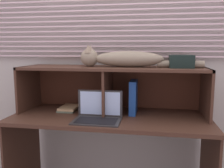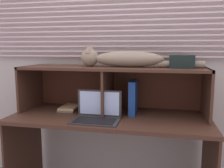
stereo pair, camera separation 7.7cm
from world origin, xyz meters
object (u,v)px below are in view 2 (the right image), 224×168
Objects in this scene: laptop at (97,114)px; cat at (123,59)px; storage_box at (181,61)px; book_stack at (70,108)px; binder_upright at (133,97)px.

cat is at bearing 57.34° from laptop.
laptop is 1.92× the size of storage_box.
book_stack is at bearing 179.55° from cat.
cat reaches higher than laptop.
laptop is at bearing -122.66° from cat.
laptop is 0.41m from book_stack.
storage_box reaches higher than laptop.
cat is 5.40× the size of storage_box.
storage_box reaches higher than binder_upright.
book_stack is (-0.48, 0.00, -0.44)m from cat.
laptop is 1.27× the size of binder_upright.
binder_upright is 1.51× the size of storage_box.
storage_box reaches higher than book_stack.
laptop is at bearing -135.50° from binder_upright.
binder_upright reaches higher than laptop.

